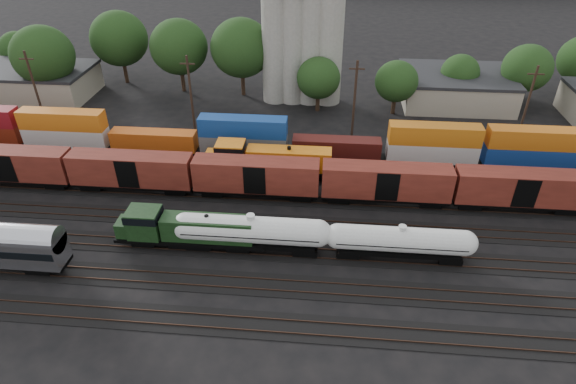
# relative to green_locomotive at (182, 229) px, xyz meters

# --- Properties ---
(ground) EXTENTS (600.00, 600.00, 0.00)m
(ground) POSITION_rel_green_locomotive_xyz_m (6.30, 5.00, -2.41)
(ground) COLOR black
(tracks) EXTENTS (180.00, 33.20, 0.20)m
(tracks) POSITION_rel_green_locomotive_xyz_m (6.30, 5.00, -2.36)
(tracks) COLOR black
(tracks) RESTS_ON ground
(green_locomotive) EXTENTS (15.84, 2.80, 4.19)m
(green_locomotive) POSITION_rel_green_locomotive_xyz_m (0.00, 0.00, 0.00)
(green_locomotive) COLOR black
(green_locomotive) RESTS_ON ground
(tank_car_a) EXTENTS (16.58, 2.97, 4.34)m
(tank_car_a) POSITION_rel_green_locomotive_xyz_m (7.32, 0.00, 0.18)
(tank_car_a) COLOR silver
(tank_car_a) RESTS_ON ground
(tank_car_b) EXTENTS (15.21, 2.72, 3.99)m
(tank_car_b) POSITION_rel_green_locomotive_xyz_m (22.50, 0.00, -0.01)
(tank_car_b) COLOR silver
(tank_car_b) RESTS_ON ground
(orange_locomotive) EXTENTS (17.98, 3.00, 4.50)m
(orange_locomotive) POSITION_rel_green_locomotive_xyz_m (6.86, 15.00, 0.16)
(orange_locomotive) COLOR black
(orange_locomotive) RESTS_ON ground
(boxcar_string) EXTENTS (153.60, 2.90, 4.20)m
(boxcar_string) POSITION_rel_green_locomotive_xyz_m (14.10, 10.00, 0.71)
(boxcar_string) COLOR black
(boxcar_string) RESTS_ON ground
(container_wall) EXTENTS (178.40, 2.60, 5.80)m
(container_wall) POSITION_rel_green_locomotive_xyz_m (5.43, 20.00, 0.45)
(container_wall) COLOR black
(container_wall) RESTS_ON ground
(grain_silo) EXTENTS (13.40, 5.00, 29.00)m
(grain_silo) POSITION_rel_green_locomotive_xyz_m (9.59, 41.00, 8.85)
(grain_silo) COLOR #9D9A90
(grain_silo) RESTS_ON ground
(industrial_sheds) EXTENTS (119.38, 17.26, 5.10)m
(industrial_sheds) POSITION_rel_green_locomotive_xyz_m (12.93, 40.25, 0.15)
(industrial_sheds) COLOR #9E937F
(industrial_sheds) RESTS_ON ground
(tree_band) EXTENTS (168.01, 20.93, 14.20)m
(tree_band) POSITION_rel_green_locomotive_xyz_m (9.77, 42.59, 5.07)
(tree_band) COLOR black
(tree_band) RESTS_ON ground
(utility_poles) EXTENTS (122.20, 0.36, 12.00)m
(utility_poles) POSITION_rel_green_locomotive_xyz_m (6.30, 27.00, 3.80)
(utility_poles) COLOR black
(utility_poles) RESTS_ON ground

